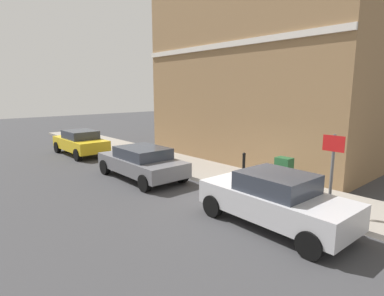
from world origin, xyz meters
name	(u,v)px	position (x,y,z in m)	size (l,w,h in m)	color
ground	(238,202)	(0.00, 0.00, 0.00)	(80.00, 80.00, 0.00)	#38383A
sidewalk	(171,161)	(1.89, 6.00, 0.07)	(2.62, 30.00, 0.15)	gray
corner_building	(269,71)	(6.63, 3.67, 4.63)	(6.96, 11.34, 9.26)	olive
car_silver	(275,199)	(-0.66, -1.81, 0.76)	(1.94, 4.18, 1.48)	#B7B7BC
car_grey	(142,162)	(-0.80, 4.52, 0.71)	(1.99, 4.30, 1.33)	slate
car_yellow	(80,142)	(-0.74, 11.02, 0.73)	(1.83, 4.08, 1.39)	gold
utility_cabinet	(283,175)	(1.92, -0.44, 0.68)	(0.46, 0.61, 1.15)	#1E4C28
bollard_near_cabinet	(244,164)	(2.02, 1.43, 0.70)	(0.14, 0.14, 1.04)	black
street_sign	(332,163)	(0.82, -2.60, 1.66)	(0.08, 0.60, 2.30)	#59595B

